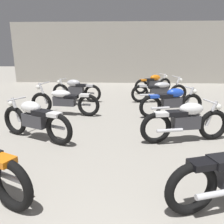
% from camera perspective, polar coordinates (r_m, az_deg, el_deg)
% --- Properties ---
extents(back_wall, '(13.19, 0.24, 3.60)m').
position_cam_1_polar(back_wall, '(13.82, 1.95, 15.10)').
color(back_wall, '#9E998E').
rests_on(back_wall, ground).
extents(motorcycle_left_row_2, '(1.83, 0.93, 0.88)m').
position_cam_1_polar(motorcycle_left_row_2, '(4.99, -19.47, -1.76)').
color(motorcycle_left_row_2, black).
rests_on(motorcycle_left_row_2, ground).
extents(motorcycle_left_row_3, '(2.17, 0.68, 0.97)m').
position_cam_1_polar(motorcycle_left_row_3, '(6.73, -12.42, 2.98)').
color(motorcycle_left_row_3, black).
rests_on(motorcycle_left_row_3, ground).
extents(motorcycle_left_row_4, '(1.96, 0.53, 0.88)m').
position_cam_1_polar(motorcycle_left_row_4, '(8.58, -9.37, 5.78)').
color(motorcycle_left_row_4, black).
rests_on(motorcycle_left_row_4, ground).
extents(motorcycle_right_row_2, '(1.95, 0.65, 0.88)m').
position_cam_1_polar(motorcycle_right_row_2, '(4.85, 18.77, -2.20)').
color(motorcycle_right_row_2, black).
rests_on(motorcycle_right_row_2, ground).
extents(motorcycle_right_row_3, '(1.94, 0.69, 0.88)m').
position_cam_1_polar(motorcycle_right_row_3, '(6.63, 15.36, 2.65)').
color(motorcycle_right_row_3, black).
rests_on(motorcycle_right_row_3, ground).
extents(motorcycle_right_row_4, '(2.16, 0.71, 0.97)m').
position_cam_1_polar(motorcycle_right_row_4, '(8.54, 12.32, 5.55)').
color(motorcycle_right_row_4, black).
rests_on(motorcycle_right_row_4, ground).
extents(motorcycle_right_row_5, '(1.82, 0.97, 0.88)m').
position_cam_1_polar(motorcycle_right_row_5, '(10.44, 10.75, 7.40)').
color(motorcycle_right_row_5, black).
rests_on(motorcycle_right_row_5, ground).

